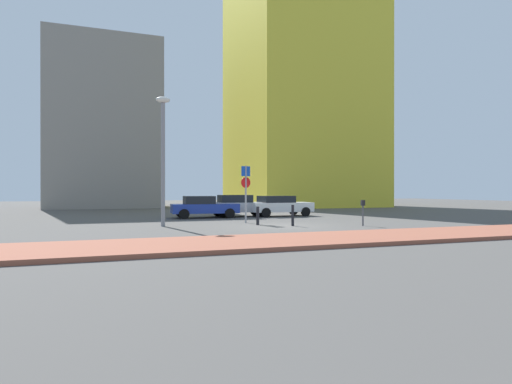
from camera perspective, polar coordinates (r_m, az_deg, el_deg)
name	(u,v)px	position (r m, az deg, el deg)	size (l,w,h in m)	color
ground_plane	(282,226)	(20.45, 3.70, -4.81)	(120.00, 120.00, 0.00)	#4C4947
sidewalk_brick	(349,238)	(15.01, 12.95, -6.34)	(40.00, 3.63, 0.14)	#93513D
parked_car_blue	(203,207)	(26.76, -7.41, -2.06)	(4.37, 2.09, 1.43)	#1E389E
parked_car_silver	(238,205)	(28.10, -2.49, -1.86)	(4.10, 1.96, 1.49)	#B7BABF
parked_car_white	(279,205)	(28.45, 3.31, -1.89)	(4.50, 2.23, 1.43)	white
parking_sign_post	(246,187)	(22.45, -1.45, 0.73)	(0.59, 0.18, 3.17)	gray
parking_meter	(363,209)	(21.17, 14.83, -2.34)	(0.18, 0.14, 1.31)	#4C4C51
street_lamp	(163,149)	(20.79, -12.96, 5.87)	(0.70, 0.36, 6.47)	gray
traffic_bollard_near	(293,215)	(20.51, 5.19, -3.30)	(0.14, 0.14, 1.07)	black
traffic_bollard_mid	(258,216)	(21.02, 0.24, -3.37)	(0.16, 0.16, 0.95)	black
building_colorful_midrise	(299,87)	(51.01, 6.06, 14.53)	(14.70, 16.80, 28.90)	gold
building_under_construction	(106,127)	(47.51, -20.34, 8.59)	(11.27, 10.01, 17.52)	gray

